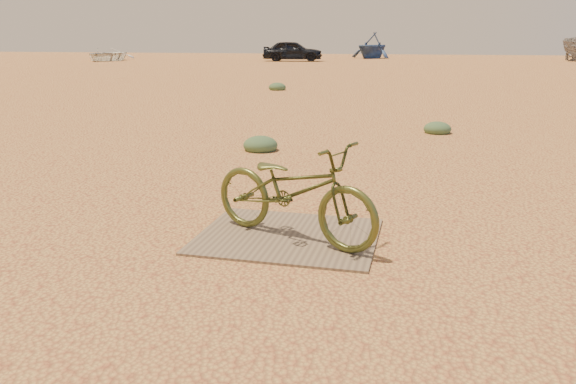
% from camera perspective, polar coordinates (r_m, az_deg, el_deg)
% --- Properties ---
extents(ground, '(120.00, 120.00, 0.00)m').
position_cam_1_polar(ground, '(4.72, -0.67, -6.07)').
color(ground, tan).
rests_on(ground, ground).
extents(plywood_board, '(1.57, 1.31, 0.02)m').
position_cam_1_polar(plywood_board, '(5.04, 0.00, -4.48)').
color(plywood_board, '#77654D').
rests_on(plywood_board, ground).
extents(bicycle, '(1.76, 1.17, 0.88)m').
position_cam_1_polar(bicycle, '(4.82, 0.56, 0.18)').
color(bicycle, '#485022').
rests_on(bicycle, plywood_board).
extents(car, '(4.72, 2.34, 1.55)m').
position_cam_1_polar(car, '(44.42, 0.49, 14.15)').
color(car, black).
rests_on(car, ground).
extents(boat_near_left, '(3.69, 4.94, 0.98)m').
position_cam_1_polar(boat_near_left, '(47.32, -18.06, 13.15)').
color(boat_near_left, white).
rests_on(boat_near_left, ground).
extents(boat_far_left, '(5.19, 5.44, 2.23)m').
position_cam_1_polar(boat_far_left, '(51.06, 8.57, 14.53)').
color(boat_far_left, '#2F4A7D').
rests_on(boat_far_left, ground).
extents(kale_a, '(0.55, 0.55, 0.30)m').
position_cam_1_polar(kale_a, '(8.95, -2.81, 4.25)').
color(kale_a, '#476240').
rests_on(kale_a, ground).
extents(kale_b, '(0.51, 0.51, 0.28)m').
position_cam_1_polar(kale_b, '(10.97, 14.91, 5.81)').
color(kale_b, '#476240').
rests_on(kale_b, ground).
extents(kale_c, '(0.59, 0.59, 0.32)m').
position_cam_1_polar(kale_c, '(19.60, -1.09, 10.32)').
color(kale_c, '#476240').
rests_on(kale_c, ground).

